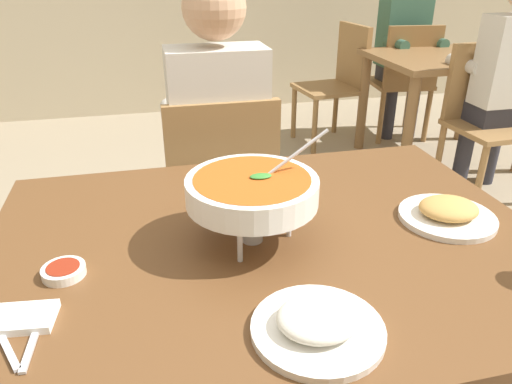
% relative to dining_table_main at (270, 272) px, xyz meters
% --- Properties ---
extents(dining_table_main, '(1.32, 0.98, 0.75)m').
position_rel_dining_table_main_xyz_m(dining_table_main, '(0.00, 0.00, 0.00)').
color(dining_table_main, brown).
rests_on(dining_table_main, ground_plane).
extents(chair_diner_main, '(0.44, 0.44, 0.90)m').
position_rel_dining_table_main_xyz_m(chair_diner_main, '(-0.00, 0.78, -0.14)').
color(chair_diner_main, olive).
rests_on(chair_diner_main, ground_plane).
extents(diner_main, '(0.40, 0.45, 1.31)m').
position_rel_dining_table_main_xyz_m(diner_main, '(0.00, 0.81, 0.09)').
color(diner_main, '#2D2D38').
rests_on(diner_main, ground_plane).
extents(curry_bowl, '(0.33, 0.30, 0.26)m').
position_rel_dining_table_main_xyz_m(curry_bowl, '(-0.04, -0.00, 0.23)').
color(curry_bowl, silver).
rests_on(curry_bowl, dining_table_main).
extents(rice_plate, '(0.24, 0.24, 0.06)m').
position_rel_dining_table_main_xyz_m(rice_plate, '(0.00, -0.33, 0.12)').
color(rice_plate, white).
rests_on(rice_plate, dining_table_main).
extents(appetizer_plate, '(0.24, 0.24, 0.06)m').
position_rel_dining_table_main_xyz_m(appetizer_plate, '(0.46, -0.02, 0.12)').
color(appetizer_plate, white).
rests_on(appetizer_plate, dining_table_main).
extents(sauce_dish, '(0.09, 0.09, 0.02)m').
position_rel_dining_table_main_xyz_m(sauce_dish, '(-0.46, -0.05, 0.11)').
color(sauce_dish, white).
rests_on(sauce_dish, dining_table_main).
extents(napkin_folded, '(0.13, 0.09, 0.02)m').
position_rel_dining_table_main_xyz_m(napkin_folded, '(-0.52, -0.18, 0.11)').
color(napkin_folded, white).
rests_on(napkin_folded, dining_table_main).
extents(fork_utensil, '(0.09, 0.16, 0.01)m').
position_rel_dining_table_main_xyz_m(fork_utensil, '(-0.54, -0.23, 0.10)').
color(fork_utensil, silver).
rests_on(fork_utensil, dining_table_main).
extents(spoon_utensil, '(0.02, 0.17, 0.01)m').
position_rel_dining_table_main_xyz_m(spoon_utensil, '(-0.49, -0.23, 0.10)').
color(spoon_utensil, silver).
rests_on(spoon_utensil, dining_table_main).
extents(dining_table_far, '(1.00, 0.80, 0.75)m').
position_rel_dining_table_main_xyz_m(dining_table_far, '(1.78, 1.99, -0.03)').
color(dining_table_far, brown).
rests_on(dining_table_far, ground_plane).
extents(chair_bg_left, '(0.46, 0.46, 0.90)m').
position_rel_dining_table_main_xyz_m(chair_bg_left, '(1.72, 1.48, -0.14)').
color(chair_bg_left, olive).
rests_on(chair_bg_left, ground_plane).
extents(chair_bg_middle, '(0.48, 0.48, 0.90)m').
position_rel_dining_table_main_xyz_m(chair_bg_middle, '(1.73, 2.46, -0.14)').
color(chair_bg_middle, olive).
rests_on(chair_bg_middle, ground_plane).
extents(chair_bg_right, '(0.49, 0.49, 0.90)m').
position_rel_dining_table_main_xyz_m(chair_bg_right, '(1.21, 2.52, -0.14)').
color(chair_bg_right, olive).
rests_on(chair_bg_right, ground_plane).
extents(patron_bg_left, '(0.40, 0.45, 1.31)m').
position_rel_dining_table_main_xyz_m(patron_bg_left, '(1.79, 1.46, 0.09)').
color(patron_bg_left, '#2D2D38').
rests_on(patron_bg_left, ground_plane).
extents(patron_bg_middle, '(0.40, 0.45, 1.31)m').
position_rel_dining_table_main_xyz_m(patron_bg_middle, '(1.75, 2.57, 0.09)').
color(patron_bg_middle, '#2D2D38').
rests_on(patron_bg_middle, ground_plane).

